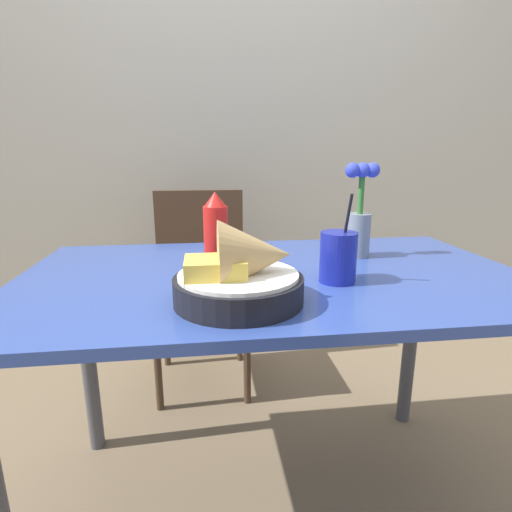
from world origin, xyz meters
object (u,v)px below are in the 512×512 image
at_px(drink_cup, 338,259).
at_px(flower_vase, 360,217).
at_px(chair_far_window, 201,270).
at_px(food_basket, 243,274).
at_px(ketchup_bottle, 216,232).

relative_size(drink_cup, flower_vase, 0.78).
bearing_deg(drink_cup, chair_far_window, 110.99).
relative_size(food_basket, flower_vase, 0.98).
bearing_deg(drink_cup, ketchup_bottle, 152.56).
height_order(chair_far_window, flower_vase, flower_vase).
distance_m(ketchup_bottle, drink_cup, 0.32).
bearing_deg(food_basket, ketchup_bottle, 100.60).
bearing_deg(chair_far_window, food_basket, -84.16).
relative_size(chair_far_window, ketchup_bottle, 4.23).
xyz_separation_m(chair_far_window, flower_vase, (0.47, -0.65, 0.33)).
bearing_deg(food_basket, flower_vase, 41.41).
xyz_separation_m(chair_far_window, ketchup_bottle, (0.05, -0.72, 0.31)).
xyz_separation_m(chair_far_window, drink_cup, (0.33, -0.87, 0.27)).
xyz_separation_m(ketchup_bottle, drink_cup, (0.28, -0.15, -0.04)).
relative_size(ketchup_bottle, flower_vase, 0.75).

